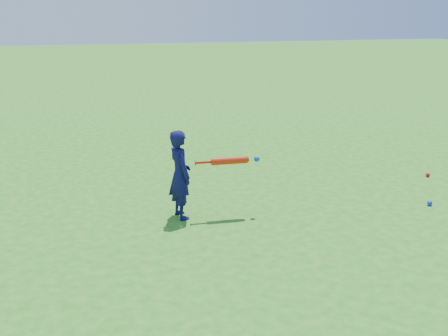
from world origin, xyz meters
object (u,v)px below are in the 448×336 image
(ground_ball_blue, at_px, (430,203))
(bat_swing, at_px, (231,160))
(child, at_px, (180,175))
(ground_ball_red, at_px, (428,175))

(ground_ball_blue, height_order, bat_swing, bat_swing)
(child, xyz_separation_m, bat_swing, (0.57, -0.12, 0.14))
(child, xyz_separation_m, ground_ball_red, (3.69, 0.27, -0.47))
(ground_ball_blue, distance_m, bat_swing, 2.49)
(child, relative_size, ground_ball_blue, 16.13)
(child, bearing_deg, ground_ball_blue, -109.92)
(child, height_order, ground_ball_blue, child)
(child, distance_m, bat_swing, 0.59)
(child, bearing_deg, bat_swing, -108.80)
(ground_ball_blue, relative_size, bat_swing, 0.08)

